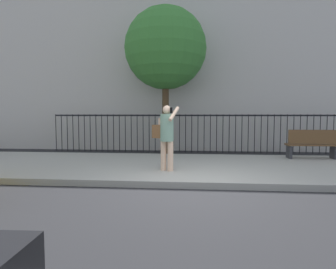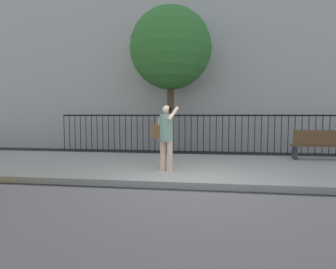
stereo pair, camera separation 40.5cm
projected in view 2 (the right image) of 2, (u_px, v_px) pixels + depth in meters
name	position (u px, v px, depth m)	size (l,w,h in m)	color
ground_plane	(191.00, 190.00, 6.10)	(60.00, 60.00, 0.00)	black
sidewalk	(196.00, 167.00, 8.27)	(28.00, 4.40, 0.15)	#9E9B93
building_facade	(203.00, 41.00, 14.13)	(28.00, 4.00, 10.35)	#BCB7B2
iron_fence	(200.00, 128.00, 11.86)	(12.03, 0.04, 1.60)	black
pedestrian_on_phone	(165.00, 133.00, 7.35)	(0.72, 0.54, 1.67)	beige
street_bench	(319.00, 144.00, 9.08)	(1.60, 0.45, 0.95)	brown
street_tree_near	(171.00, 49.00, 11.12)	(3.16, 3.16, 5.72)	#4C3823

